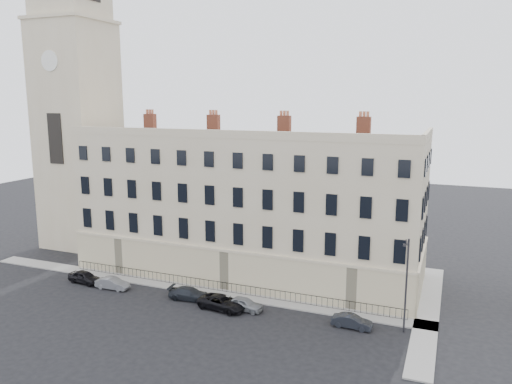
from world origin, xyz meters
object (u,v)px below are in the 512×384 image
(car_c, at_px, (189,294))
(car_e, at_px, (244,304))
(streetlamp, at_px, (406,282))
(car_a, at_px, (85,277))
(car_d, at_px, (222,303))
(car_f, at_px, (352,321))
(car_b, at_px, (113,283))

(car_c, relative_size, car_e, 1.15)
(streetlamp, bearing_deg, car_a, 173.13)
(car_a, distance_m, streetlamp, 31.80)
(car_a, bearing_deg, car_d, -86.23)
(car_c, bearing_deg, car_e, -98.28)
(car_f, bearing_deg, car_c, 91.19)
(car_b, height_order, car_e, car_e)
(car_b, xyz_separation_m, car_f, (23.85, 0.29, -0.02))
(car_d, relative_size, car_e, 1.30)
(streetlamp, bearing_deg, car_f, -178.73)
(car_b, distance_m, car_f, 23.85)
(car_b, height_order, car_f, car_b)
(car_d, distance_m, car_f, 11.57)
(car_a, relative_size, car_d, 0.82)
(car_d, bearing_deg, car_e, -67.59)
(car_a, distance_m, car_d, 15.98)
(car_d, xyz_separation_m, streetlamp, (15.61, 1.31, 3.72))
(car_a, relative_size, car_e, 1.07)
(car_c, bearing_deg, car_a, 85.47)
(car_f, bearing_deg, car_b, 92.54)
(car_e, xyz_separation_m, car_f, (9.65, 0.11, -0.05))
(car_a, bearing_deg, car_c, -83.10)
(car_b, xyz_separation_m, car_d, (12.30, -0.34, 0.06))
(streetlamp, bearing_deg, car_d, 176.65)
(car_a, relative_size, car_f, 1.12)
(car_a, bearing_deg, streetlamp, -82.79)
(car_c, relative_size, car_f, 1.21)
(car_a, xyz_separation_m, car_e, (17.87, -0.08, -0.04))
(car_f, relative_size, streetlamp, 0.42)
(car_d, xyz_separation_m, car_f, (11.55, 0.64, -0.08))
(car_d, height_order, streetlamp, streetlamp)
(car_a, bearing_deg, car_e, -84.31)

